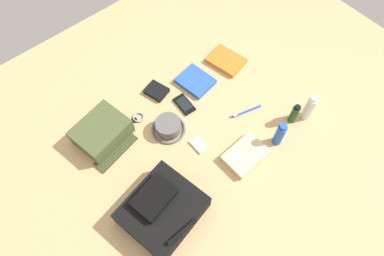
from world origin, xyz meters
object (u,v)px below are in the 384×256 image
shampoo_bottle (294,114)px  wristwatch (138,118)px  deodorant_spray (280,134)px  media_player (198,145)px  backpack (162,209)px  wallet (156,91)px  toiletry_pouch (102,133)px  folded_towel (245,155)px  paperback_novel (226,61)px  bucket_hat (168,127)px  toothpaste_tube (309,108)px  travel_guidebook (195,81)px  toothbrush (245,112)px  cell_phone (184,104)px

shampoo_bottle → wristwatch: 0.77m
deodorant_spray → media_player: size_ratio=1.84×
backpack → shampoo_bottle: 0.78m
media_player → wallet: (-0.04, -0.38, 0.01)m
toiletry_pouch → folded_towel: size_ratio=1.41×
shampoo_bottle → paperback_novel: bearing=-90.7°
backpack → wristwatch: backpack is taller
bucket_hat → paperback_novel: (-0.51, -0.13, -0.02)m
toothpaste_tube → travel_guidebook: (0.29, -0.52, -0.07)m
paperback_novel → media_player: bearing=32.5°
shampoo_bottle → wristwatch: size_ratio=1.81×
backpack → toothpaste_tube: 0.85m
toothpaste_tube → wallet: 0.78m
wristwatch → bucket_hat: bearing=116.8°
backpack → toiletry_pouch: bearing=-91.3°
toiletry_pouch → shampoo_bottle: 0.93m
deodorant_spray → toothbrush: size_ratio=0.97×
toiletry_pouch → wristwatch: 0.19m
backpack → bucket_hat: size_ratio=2.14×
cell_phone → folded_towel: 0.41m
deodorant_spray → cell_phone: 0.50m
toothpaste_tube → paperback_novel: bearing=-82.9°
deodorant_spray → toothbrush: (-0.00, -0.22, -0.07)m
wristwatch → wallet: size_ratio=0.65×
media_player → wallet: bearing=-95.4°
wallet → folded_towel: size_ratio=0.55×
toiletry_pouch → toothbrush: bearing=150.9°
travel_guidebook → folded_towel: folded_towel is taller
toiletry_pouch → media_player: bearing=134.0°
backpack → wallet: (-0.37, -0.52, -0.04)m
bucket_hat → travel_guidebook: (-0.29, -0.13, -0.02)m
cell_phone → wallet: size_ratio=1.14×
wristwatch → wallet: wallet is taller
travel_guidebook → toothbrush: bearing=102.8°
toothpaste_tube → travel_guidebook: bearing=-61.2°
toothpaste_tube → wristwatch: 0.85m
shampoo_bottle → deodorant_spray: size_ratio=0.82×
shampoo_bottle → deodorant_spray: 0.15m
paperback_novel → shampoo_bottle: bearing=89.3°
travel_guidebook → wallet: travel_guidebook is taller
shampoo_bottle → wallet: size_ratio=1.17×
backpack → toothpaste_tube: size_ratio=2.17×
toiletry_pouch → deodorant_spray: 0.84m
shampoo_bottle → toothbrush: shampoo_bottle is taller
toiletry_pouch → wallet: size_ratio=2.56×
toiletry_pouch → media_player: size_ratio=3.32×
deodorant_spray → travel_guidebook: 0.53m
paperback_novel → wristwatch: size_ratio=3.00×
media_player → wristwatch: size_ratio=1.19×
wristwatch → cell_phone: bearing=158.1°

